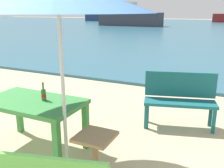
% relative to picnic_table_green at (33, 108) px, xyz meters
% --- Properties ---
extents(sea_water, '(120.00, 50.00, 0.08)m').
position_rel_picnic_table_green_xyz_m(sea_water, '(0.84, 28.71, -0.61)').
color(sea_water, '#2D6075').
rests_on(sea_water, ground_plane).
extents(picnic_table_green, '(1.40, 0.80, 0.76)m').
position_rel_picnic_table_green_xyz_m(picnic_table_green, '(0.00, 0.00, 0.00)').
color(picnic_table_green, '#3D8C42').
rests_on(picnic_table_green, ground_plane).
extents(beer_bottle_amber, '(0.07, 0.07, 0.26)m').
position_rel_picnic_table_green_xyz_m(beer_bottle_amber, '(0.14, 0.07, 0.20)').
color(beer_bottle_amber, '#2D662D').
rests_on(beer_bottle_amber, picnic_table_green).
extents(side_table_wood, '(0.44, 0.44, 0.54)m').
position_rel_picnic_table_green_xyz_m(side_table_wood, '(1.08, -0.17, -0.30)').
color(side_table_wood, '#9E7A51').
rests_on(side_table_wood, ground_plane).
extents(bench_teal_center, '(1.25, 0.67, 0.95)m').
position_rel_picnic_table_green_xyz_m(bench_teal_center, '(1.72, 1.69, -0.11)').
color(bench_teal_center, '#196066').
rests_on(bench_teal_center, ground_plane).
extents(boat_ferry, '(6.02, 1.64, 2.19)m').
position_rel_picnic_table_green_xyz_m(boat_ferry, '(-18.85, 38.69, 0.22)').
color(boat_ferry, navy).
rests_on(boat_ferry, sea_water).
extents(boat_tanker, '(7.75, 2.11, 2.82)m').
position_rel_picnic_table_green_xyz_m(boat_tanker, '(-9.35, 27.69, 0.44)').
color(boat_tanker, '#38383F').
rests_on(boat_tanker, sea_water).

